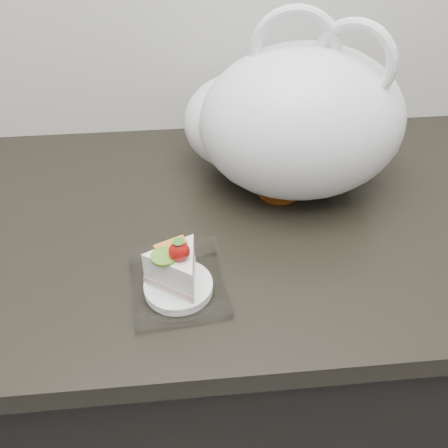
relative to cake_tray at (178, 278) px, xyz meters
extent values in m
cube|color=black|center=(0.06, 0.17, -0.50)|extent=(2.00, 0.60, 0.86)
cube|color=black|center=(0.06, 0.17, -0.05)|extent=(2.04, 0.64, 0.04)
cube|color=white|center=(0.00, 0.00, -0.03)|extent=(0.15, 0.15, 0.00)
cylinder|color=white|center=(0.00, 0.00, -0.02)|extent=(0.10, 0.10, 0.01)
ellipsoid|color=red|center=(0.01, -0.01, 0.06)|extent=(0.03, 0.02, 0.03)
cone|color=#2D7223|center=(0.01, -0.01, 0.08)|extent=(0.02, 0.02, 0.01)
cylinder|color=#68A42F|center=(-0.02, -0.01, 0.05)|extent=(0.04, 0.04, 0.00)
cube|color=orange|center=(-0.01, 0.02, 0.05)|extent=(0.05, 0.03, 0.00)
cube|color=white|center=(0.19, 0.23, -0.03)|extent=(0.18, 0.17, 0.00)
cylinder|color=#6A320C|center=(0.19, 0.23, -0.01)|extent=(0.10, 0.10, 0.03)
cylinder|color=#6A320C|center=(0.19, 0.23, -0.02)|extent=(0.11, 0.11, 0.01)
cylinder|color=#6A320C|center=(0.19, 0.23, 0.01)|extent=(0.08, 0.08, 0.00)
cube|color=black|center=(0.23, 0.22, -0.01)|extent=(0.02, 0.02, 0.03)
ellipsoid|color=white|center=(0.22, 0.25, 0.10)|extent=(0.43, 0.39, 0.26)
ellipsoid|color=white|center=(0.13, 0.31, 0.07)|extent=(0.26, 0.25, 0.17)
torus|color=white|center=(0.20, 0.25, 0.22)|extent=(0.15, 0.05, 0.14)
torus|color=white|center=(0.29, 0.22, 0.22)|extent=(0.12, 0.09, 0.13)
camera|label=1|loc=(0.02, -0.50, 0.52)|focal=40.00mm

